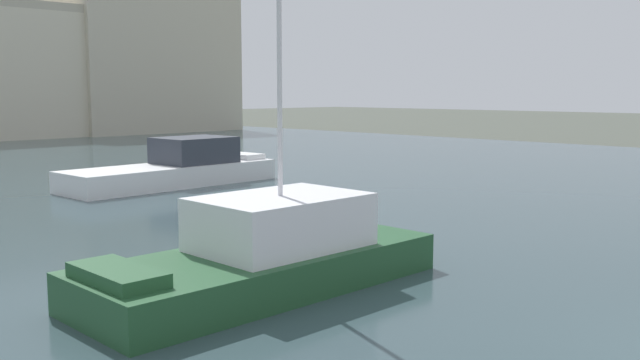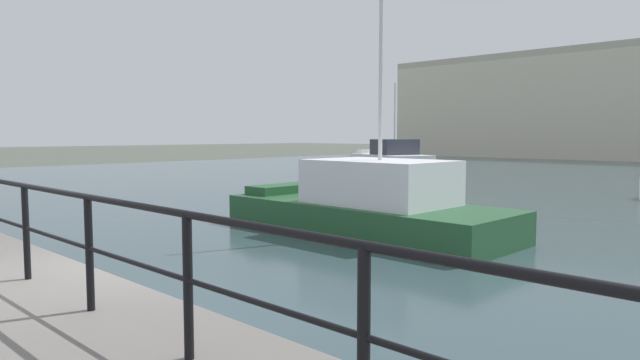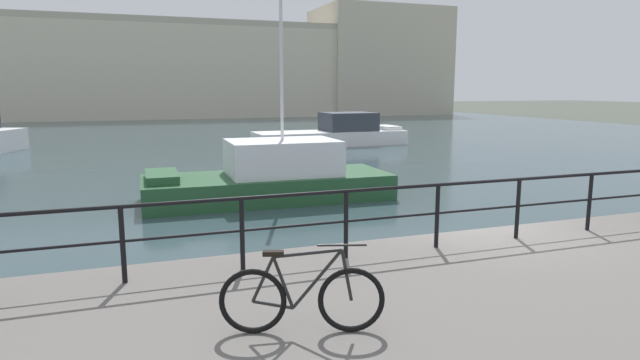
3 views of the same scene
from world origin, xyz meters
The scene contains 4 objects.
ground_plane centered at (0.00, 0.00, 0.00)m, with size 240.00×240.00×0.00m, color #4C5147.
moored_green_narrowboat centered at (-15.10, 26.47, 0.86)m, with size 6.54×4.83×5.81m.
moored_red_daysailer centered at (-2.15, 8.00, 0.73)m, with size 7.69×2.97×6.44m.
quay_railing centered at (1.64, -0.75, 1.62)m, with size 22.67×0.07×1.08m.
Camera 2 is at (6.63, -2.91, 2.49)m, focal length 31.28 mm.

